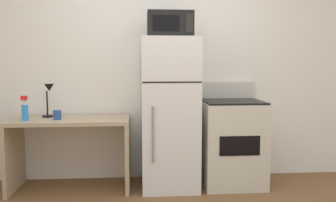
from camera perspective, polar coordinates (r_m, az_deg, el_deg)
name	(u,v)px	position (r m, az deg, el deg)	size (l,w,h in m)	color
wall_back_white	(161,65)	(4.08, -1.17, 5.84)	(5.00, 0.10, 2.60)	white
desk	(71,139)	(3.86, -15.32, -5.93)	(1.22, 0.59, 0.75)	tan
desk_lamp	(49,95)	(3.92, -18.65, 0.98)	(0.14, 0.12, 0.35)	black
coffee_mug	(57,115)	(3.76, -17.38, -2.14)	(0.08, 0.08, 0.10)	#264C99
spray_bottle	(25,111)	(3.78, -22.04, -1.48)	(0.06, 0.06, 0.25)	#2D8CEA
refrigerator	(169,113)	(3.74, 0.24, -2.02)	(0.59, 0.65, 1.58)	white
microwave	(170,25)	(3.71, 0.28, 12.15)	(0.46, 0.35, 0.26)	black
oven_range	(232,142)	(3.93, 10.23, -6.51)	(0.64, 0.61, 1.10)	beige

